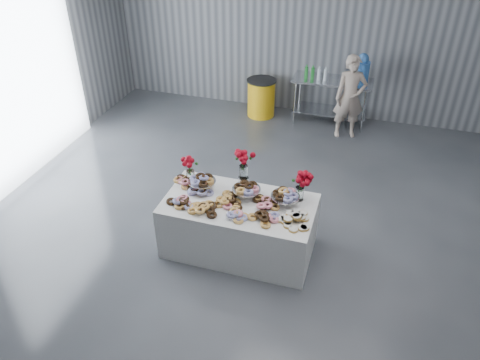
# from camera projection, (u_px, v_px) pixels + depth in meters

# --- Properties ---
(ground) EXTENTS (9.00, 9.00, 0.00)m
(ground) POSITION_uv_depth(u_px,v_px,m) (246.00, 252.00, 6.19)
(ground) COLOR #393B41
(ground) RESTS_ON ground
(room_walls) EXTENTS (8.04, 9.04, 4.02)m
(room_walls) POSITION_uv_depth(u_px,v_px,m) (225.00, 53.00, 4.84)
(room_walls) COLOR gray
(room_walls) RESTS_ON ground
(display_table) EXTENTS (1.90, 1.01, 0.75)m
(display_table) POSITION_uv_depth(u_px,v_px,m) (239.00, 226.00, 6.05)
(display_table) COLOR white
(display_table) RESTS_ON ground
(prep_table) EXTENTS (1.50, 0.60, 0.90)m
(prep_table) POSITION_uv_depth(u_px,v_px,m) (331.00, 93.00, 8.98)
(prep_table) COLOR silver
(prep_table) RESTS_ON ground
(donut_mounds) EXTENTS (1.81, 0.81, 0.09)m
(donut_mounds) POSITION_uv_depth(u_px,v_px,m) (238.00, 202.00, 5.78)
(donut_mounds) COLOR #E5BA53
(donut_mounds) RESTS_ON display_table
(cake_stand_left) EXTENTS (0.36, 0.36, 0.17)m
(cake_stand_left) POSITION_uv_depth(u_px,v_px,m) (202.00, 180.00, 6.02)
(cake_stand_left) COLOR silver
(cake_stand_left) RESTS_ON display_table
(cake_stand_mid) EXTENTS (0.36, 0.36, 0.17)m
(cake_stand_mid) POSITION_uv_depth(u_px,v_px,m) (246.00, 188.00, 5.87)
(cake_stand_mid) COLOR silver
(cake_stand_mid) RESTS_ON display_table
(cake_stand_right) EXTENTS (0.36, 0.36, 0.17)m
(cake_stand_right) POSITION_uv_depth(u_px,v_px,m) (285.00, 195.00, 5.75)
(cake_stand_right) COLOR silver
(cake_stand_right) RESTS_ON display_table
(danish_pile) EXTENTS (0.48, 0.48, 0.11)m
(danish_pile) POSITION_uv_depth(u_px,v_px,m) (296.00, 218.00, 5.51)
(danish_pile) COLOR silver
(danish_pile) RESTS_ON display_table
(bouquet_left) EXTENTS (0.26, 0.26, 0.42)m
(bouquet_left) POSITION_uv_depth(u_px,v_px,m) (190.00, 163.00, 6.06)
(bouquet_left) COLOR white
(bouquet_left) RESTS_ON display_table
(bouquet_right) EXTENTS (0.26, 0.26, 0.42)m
(bouquet_right) POSITION_uv_depth(u_px,v_px,m) (301.00, 180.00, 5.74)
(bouquet_right) COLOR white
(bouquet_right) RESTS_ON display_table
(bouquet_center) EXTENTS (0.26, 0.26, 0.57)m
(bouquet_center) POSITION_uv_depth(u_px,v_px,m) (244.00, 162.00, 5.92)
(bouquet_center) COLOR silver
(bouquet_center) RESTS_ON display_table
(water_jug) EXTENTS (0.28, 0.28, 0.55)m
(water_jug) POSITION_uv_depth(u_px,v_px,m) (362.00, 70.00, 8.56)
(water_jug) COLOR #4285E0
(water_jug) RESTS_ON prep_table
(drink_bottles) EXTENTS (0.54, 0.08, 0.27)m
(drink_bottles) POSITION_uv_depth(u_px,v_px,m) (316.00, 73.00, 8.74)
(drink_bottles) COLOR #268C33
(drink_bottles) RESTS_ON prep_table
(person) EXTENTS (0.65, 0.52, 1.54)m
(person) POSITION_uv_depth(u_px,v_px,m) (350.00, 97.00, 8.46)
(person) COLOR #CC8C93
(person) RESTS_ON ground
(trash_barrel) EXTENTS (0.59, 0.59, 0.76)m
(trash_barrel) POSITION_uv_depth(u_px,v_px,m) (261.00, 98.00, 9.39)
(trash_barrel) COLOR yellow
(trash_barrel) RESTS_ON ground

